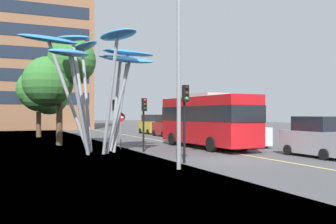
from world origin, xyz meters
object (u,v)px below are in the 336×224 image
Objects in this scene: car_parked_mid at (244,132)px; car_far_side at (151,125)px; car_parked_near at (317,138)px; red_bus at (207,118)px; car_parked_far at (202,129)px; car_side_street at (166,126)px; traffic_light_kerb_far at (144,113)px; street_lamp at (185,47)px; traffic_light_island_mid at (115,112)px; traffic_light_kerb_near at (185,107)px; leaf_sculpture at (98,57)px; no_entry_sign at (121,125)px.

car_parked_mid is 1.01× the size of car_far_side.
red_bus is at bearing 111.69° from car_parked_near.
car_side_street is at bearing 94.02° from car_parked_far.
traffic_light_kerb_far is 0.40× the size of street_lamp.
traffic_light_kerb_near is at bearing -86.99° from traffic_light_island_mid.
car_parked_mid is at bearing -24.33° from traffic_light_island_mid.
street_lamp is (-9.27, -15.35, 4.25)m from car_parked_far.
red_bus is 2.25× the size of car_parked_near.
leaf_sculpture is 23.29m from car_far_side.
car_parked_mid is 7.05m from car_parked_far.
car_side_street is 0.93× the size of car_far_side.
street_lamp is 10.58m from no_entry_sign.
traffic_light_kerb_near is 10.52m from car_parked_mid.
red_bus is 5.05m from traffic_light_kerb_far.
car_parked_near is 7.09m from car_parked_mid.
traffic_light_island_mid reaches higher than car_parked_far.
traffic_light_island_mid is at bearing 88.71° from street_lamp.
car_parked_mid is at bearing 39.56° from traffic_light_kerb_near.
car_side_street is (0.02, 21.08, 0.02)m from car_parked_near.
street_lamp is (-8.75, -1.22, 4.23)m from car_parked_near.
traffic_light_kerb_near is 0.90× the size of car_far_side.
traffic_light_kerb_far is at bearing -118.27° from car_side_street.
traffic_light_island_mid is 0.81× the size of car_parked_mid.
car_side_street is at bearing 68.52° from street_lamp.
no_entry_sign is at bearing -125.14° from car_side_street.
red_bus is 5.97m from no_entry_sign.
red_bus is 10.82m from street_lamp.
red_bus reaches higher than traffic_light_island_mid.
street_lamp is (1.94, -8.04, -0.58)m from leaf_sculpture.
car_side_street is (8.50, 10.12, -1.41)m from traffic_light_island_mid.
traffic_light_kerb_near is 0.45× the size of street_lamp.
traffic_light_kerb_far is 8.09m from car_parked_mid.
leaf_sculpture is at bearing -146.88° from car_parked_far.
no_entry_sign is at bearing -149.53° from car_parked_far.
traffic_light_kerb_near is at bearing -90.62° from traffic_light_kerb_far.
no_entry_sign reaches higher than car_parked_far.
traffic_light_island_mid is 0.41× the size of street_lamp.
car_parked_far is at bearing 33.12° from leaf_sculpture.
car_parked_near is at bearing 7.96° from street_lamp.
traffic_light_kerb_far is 21.97m from car_far_side.
car_far_side is (0.45, 26.70, 0.02)m from car_parked_near.
traffic_light_island_mid is 0.79× the size of car_parked_near.
car_parked_far is at bearing 58.27° from traffic_light_kerb_near.
car_parked_far is 10.69m from no_entry_sign.
street_lamp reaches higher than car_parked_mid.
leaf_sculpture is 2.50× the size of traffic_light_island_mid.
traffic_light_kerb_far is (-4.96, -0.89, 0.38)m from red_bus.
leaf_sculpture is 1.02× the size of street_lamp.
traffic_light_kerb_far reaches higher than car_parked_far.
no_entry_sign is (-8.76, 1.63, 0.60)m from car_parked_mid.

